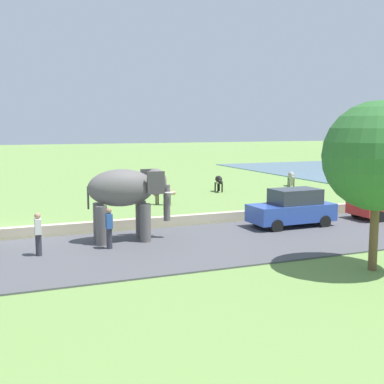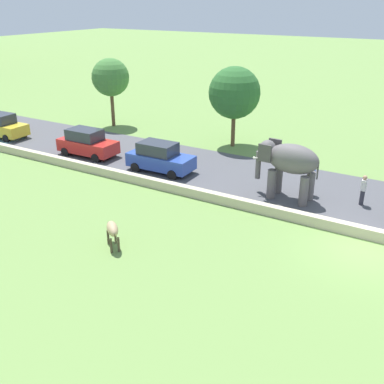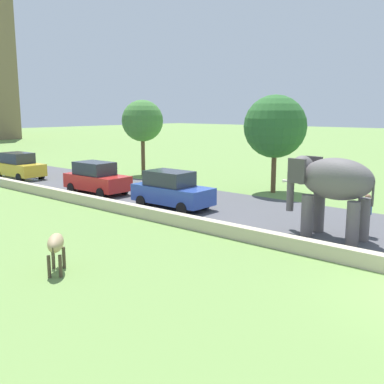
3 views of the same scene
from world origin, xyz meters
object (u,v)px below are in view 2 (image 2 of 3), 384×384
(person_trailing, at_px, (363,190))
(car_blue, at_px, (160,158))
(person_beside_elephant, at_px, (312,180))
(elephant, at_px, (288,162))
(car_red, at_px, (87,143))
(car_yellow, at_px, (1,126))
(cow_tan, at_px, (112,229))

(person_trailing, relative_size, car_blue, 0.40)
(person_beside_elephant, relative_size, car_blue, 0.40)
(car_blue, bearing_deg, person_beside_elephant, -83.14)
(elephant, relative_size, car_blue, 0.87)
(elephant, height_order, person_trailing, elephant)
(car_red, relative_size, car_blue, 1.00)
(person_trailing, relative_size, car_red, 0.40)
(person_trailing, bearing_deg, elephant, 107.43)
(elephant, distance_m, car_yellow, 22.24)
(person_beside_elephant, distance_m, car_red, 14.71)
(cow_tan, bearing_deg, car_blue, 22.04)
(person_trailing, relative_size, car_yellow, 0.40)
(car_yellow, height_order, cow_tan, car_yellow)
(person_beside_elephant, xyz_separation_m, person_trailing, (0.07, -2.59, 0.00))
(elephant, distance_m, car_blue, 7.97)
(elephant, distance_m, cow_tan, 9.67)
(person_trailing, relative_size, cow_tan, 1.28)
(elephant, distance_m, car_red, 13.73)
(elephant, distance_m, person_beside_elephant, 1.85)
(elephant, height_order, car_yellow, elephant)
(elephant, bearing_deg, car_red, 90.07)
(car_blue, xyz_separation_m, cow_tan, (-8.48, -3.43, -0.06))
(elephant, height_order, car_red, elephant)
(elephant, bearing_deg, car_yellow, 90.04)
(car_yellow, bearing_deg, elephant, -89.96)
(elephant, bearing_deg, cow_tan, 152.31)
(person_trailing, bearing_deg, person_beside_elephant, 91.57)
(person_trailing, height_order, car_blue, car_blue)
(person_beside_elephant, distance_m, car_yellow, 23.22)
(elephant, relative_size, person_beside_elephant, 2.15)
(person_trailing, bearing_deg, car_red, 93.78)
(car_yellow, distance_m, car_blue, 14.32)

